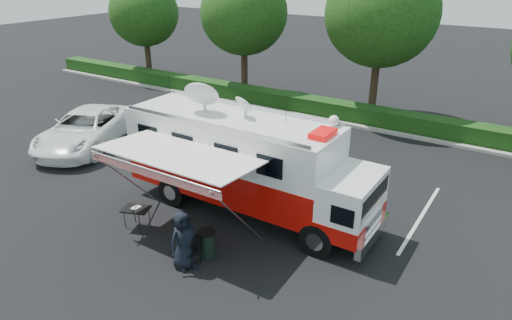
{
  "coord_description": "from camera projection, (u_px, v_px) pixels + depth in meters",
  "views": [
    {
      "loc": [
        8.23,
        -12.25,
        8.57
      ],
      "look_at": [
        0.0,
        0.5,
        1.9
      ],
      "focal_mm": 32.0,
      "sensor_mm": 36.0,
      "label": 1
    }
  ],
  "objects": [
    {
      "name": "trash_bin",
      "position": [
        207.0,
        244.0,
        14.25
      ],
      "size": [
        0.59,
        0.59,
        0.88
      ],
      "color": "black",
      "rests_on": "ground_plane"
    },
    {
      "name": "white_suv",
      "position": [
        88.0,
        146.0,
        22.91
      ],
      "size": [
        5.34,
        7.14,
        1.8
      ],
      "primitive_type": "imported",
      "rotation": [
        0.0,
        0.0,
        0.41
      ],
      "color": "white",
      "rests_on": "ground_plane"
    },
    {
      "name": "awning",
      "position": [
        175.0,
        158.0,
        14.16
      ],
      "size": [
        5.17,
        2.67,
        3.12
      ],
      "color": "white",
      "rests_on": "ground_plane"
    },
    {
      "name": "folding_table",
      "position": [
        136.0,
        210.0,
        15.64
      ],
      "size": [
        1.07,
        0.91,
        0.77
      ],
      "color": "black",
      "rests_on": "ground_plane"
    },
    {
      "name": "person",
      "position": [
        186.0,
        266.0,
        13.9
      ],
      "size": [
        0.86,
        1.07,
        1.91
      ],
      "primitive_type": "imported",
      "rotation": [
        0.0,
        0.0,
        1.26
      ],
      "color": "black",
      "rests_on": "ground_plane"
    },
    {
      "name": "command_truck",
      "position": [
        246.0,
        163.0,
        16.21
      ],
      "size": [
        9.48,
        2.61,
        4.55
      ],
      "color": "black",
      "rests_on": "ground_plane"
    },
    {
      "name": "back_border",
      "position": [
        400.0,
        33.0,
        24.3
      ],
      "size": [
        60.0,
        6.14,
        8.87
      ],
      "color": "#9E998E",
      "rests_on": "ground_plane"
    },
    {
      "name": "ground_plane",
      "position": [
        249.0,
        211.0,
        16.96
      ],
      "size": [
        120.0,
        120.0,
        0.0
      ],
      "primitive_type": "plane",
      "color": "black",
      "rests_on": "ground"
    },
    {
      "name": "folding_chair",
      "position": [
        193.0,
        247.0,
        13.82
      ],
      "size": [
        0.62,
        0.66,
        1.01
      ],
      "color": "black",
      "rests_on": "ground_plane"
    },
    {
      "name": "stall_lines",
      "position": [
        278.0,
        178.0,
        19.51
      ],
      "size": [
        24.12,
        5.5,
        0.01
      ],
      "color": "silver",
      "rests_on": "ground_plane"
    }
  ]
}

